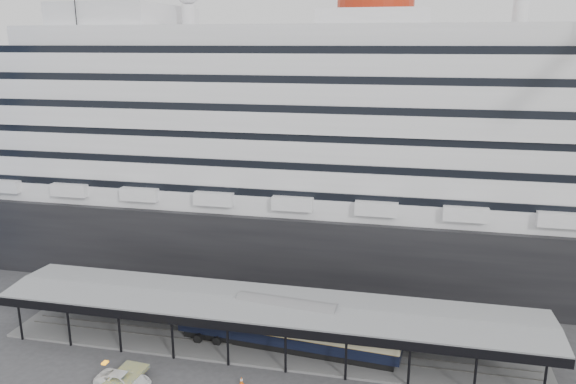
% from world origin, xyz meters
% --- Properties ---
extents(ground, '(200.00, 200.00, 0.00)m').
position_xyz_m(ground, '(0.00, 0.00, 0.00)').
color(ground, '#373739').
rests_on(ground, ground).
extents(cruise_ship, '(130.00, 30.00, 43.90)m').
position_xyz_m(cruise_ship, '(0.05, 32.00, 18.35)').
color(cruise_ship, black).
rests_on(cruise_ship, ground).
extents(platform_canopy, '(56.00, 9.18, 5.30)m').
position_xyz_m(platform_canopy, '(0.00, 5.00, 2.36)').
color(platform_canopy, slate).
rests_on(platform_canopy, ground).
extents(port_truck, '(5.38, 2.77, 1.45)m').
position_xyz_m(port_truck, '(-11.12, -4.76, 0.73)').
color(port_truck, white).
rests_on(port_truck, ground).
extents(pullman_carriage, '(23.54, 5.13, 22.94)m').
position_xyz_m(pullman_carriage, '(2.08, 5.00, 2.77)').
color(pullman_carriage, black).
rests_on(pullman_carriage, ground).
extents(traffic_cone_left, '(0.51, 0.51, 0.84)m').
position_xyz_m(traffic_cone_left, '(-0.66, -1.98, 0.42)').
color(traffic_cone_left, '#F35F0D').
rests_on(traffic_cone_left, ground).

